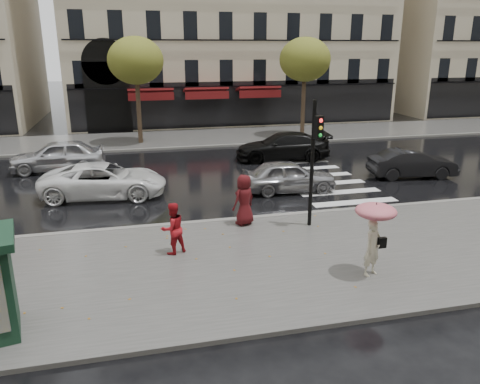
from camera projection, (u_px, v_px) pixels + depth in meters
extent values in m
plane|color=black|center=(232.00, 259.00, 13.82)|extent=(160.00, 160.00, 0.00)
cube|color=#474744|center=(235.00, 265.00, 13.33)|extent=(90.00, 7.00, 0.12)
cube|color=#474744|center=(171.00, 139.00, 31.44)|extent=(90.00, 6.00, 0.12)
cube|color=slate|center=(213.00, 222.00, 16.58)|extent=(90.00, 0.25, 0.14)
cube|color=slate|center=(175.00, 148.00, 28.65)|extent=(90.00, 0.25, 0.14)
cube|color=silver|center=(305.00, 169.00, 24.06)|extent=(3.60, 11.75, 0.01)
cylinder|color=#38281C|center=(138.00, 103.00, 29.31)|extent=(0.28, 0.28, 5.20)
ellipsoid|color=#5A631F|center=(136.00, 60.00, 28.54)|extent=(3.40, 3.40, 2.89)
cylinder|color=#38281C|center=(303.00, 99.00, 31.76)|extent=(0.28, 0.28, 5.20)
ellipsoid|color=#5A631F|center=(305.00, 59.00, 30.98)|extent=(3.40, 3.40, 2.89)
imported|color=beige|center=(373.00, 248.00, 12.41)|extent=(0.66, 0.56, 1.55)
cylinder|color=black|center=(374.00, 230.00, 12.25)|extent=(0.02, 0.02, 0.98)
ellipsoid|color=#CF267B|center=(376.00, 211.00, 12.10)|extent=(1.07, 1.07, 0.38)
cone|color=black|center=(377.00, 203.00, 12.03)|extent=(0.04, 0.04, 0.08)
cube|color=black|center=(382.00, 243.00, 12.35)|extent=(0.23, 0.10, 0.29)
imported|color=#B1151E|center=(173.00, 228.00, 13.72)|extent=(0.94, 0.86, 1.57)
imported|color=#490E11|center=(244.00, 200.00, 15.96)|extent=(1.03, 0.90, 1.77)
cylinder|color=black|center=(312.00, 165.00, 15.52)|extent=(0.13, 0.13, 4.27)
cube|color=black|center=(319.00, 127.00, 14.94)|extent=(0.31, 0.26, 0.75)
imported|color=#9B9BA0|center=(289.00, 176.00, 20.08)|extent=(4.10, 1.80, 1.37)
imported|color=black|center=(412.00, 163.00, 22.32)|extent=(4.23, 1.95, 1.34)
imported|color=white|center=(104.00, 180.00, 19.38)|extent=(5.31, 2.91, 1.41)
imported|color=black|center=(283.00, 146.00, 25.75)|extent=(5.36, 2.74, 1.49)
imported|color=silver|center=(57.00, 156.00, 23.44)|extent=(4.67, 2.06, 1.56)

